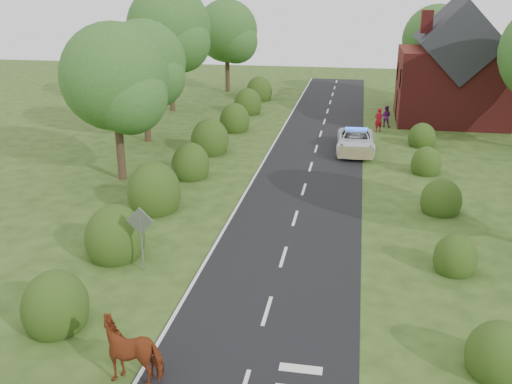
% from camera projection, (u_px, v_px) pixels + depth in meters
% --- Properties ---
extents(ground, '(120.00, 120.00, 0.00)m').
position_uv_depth(ground, '(267.00, 311.00, 18.60)').
color(ground, '#2C4017').
extents(road, '(6.00, 70.00, 0.02)m').
position_uv_depth(road, '(309.00, 172.00, 32.48)').
color(road, black).
rests_on(road, ground).
extents(road_markings, '(4.96, 70.00, 0.01)m').
position_uv_depth(road_markings, '(276.00, 182.00, 30.82)').
color(road_markings, white).
rests_on(road_markings, road).
extents(hedgerow_left, '(2.75, 50.41, 3.00)m').
position_uv_depth(hedgerow_left, '(181.00, 171.00, 30.26)').
color(hedgerow_left, '#2A4A18').
rests_on(hedgerow_left, ground).
extents(hedgerow_right, '(2.10, 45.78, 2.10)m').
position_uv_depth(hedgerow_right, '(438.00, 192.00, 27.68)').
color(hedgerow_right, '#2A4A18').
rests_on(hedgerow_right, ground).
extents(tree_left_a, '(5.74, 5.60, 8.38)m').
position_uv_depth(tree_left_a, '(118.00, 82.00, 29.39)').
color(tree_left_a, '#332316').
rests_on(tree_left_a, ground).
extents(tree_left_b, '(5.74, 5.60, 8.07)m').
position_uv_depth(tree_left_b, '(146.00, 67.00, 37.14)').
color(tree_left_b, '#332316').
rests_on(tree_left_b, ground).
extents(tree_left_c, '(6.97, 6.80, 10.22)m').
position_uv_depth(tree_left_c, '(172.00, 31.00, 46.10)').
color(tree_left_c, '#332316').
rests_on(tree_left_c, ground).
extents(tree_left_d, '(6.15, 6.00, 8.89)m').
position_uv_depth(tree_left_d, '(229.00, 34.00, 55.26)').
color(tree_left_d, '#332316').
rests_on(tree_left_d, ground).
extents(tree_right_c, '(6.15, 6.00, 8.58)m').
position_uv_depth(tree_right_c, '(440.00, 42.00, 50.24)').
color(tree_right_c, '#332316').
rests_on(tree_right_c, ground).
extents(road_sign, '(1.06, 0.08, 2.53)m').
position_uv_depth(road_sign, '(141.00, 230.00, 20.73)').
color(road_sign, gray).
rests_on(road_sign, ground).
extents(house, '(8.00, 7.40, 9.17)m').
position_uv_depth(house, '(453.00, 72.00, 43.47)').
color(house, maroon).
rests_on(house, ground).
extents(cow, '(2.14, 1.22, 1.48)m').
position_uv_depth(cow, '(134.00, 352.00, 15.32)').
color(cow, maroon).
rests_on(cow, ground).
extents(police_van, '(2.46, 5.20, 1.56)m').
position_uv_depth(police_van, '(356.00, 141.00, 36.25)').
color(police_van, silver).
rests_on(police_van, ground).
extents(pedestrian_red, '(0.76, 0.71, 1.74)m').
position_uv_depth(pedestrian_red, '(378.00, 120.00, 41.30)').
color(pedestrian_red, '#AC0E21').
rests_on(pedestrian_red, ground).
extents(pedestrian_purple, '(0.87, 0.72, 1.62)m').
position_uv_depth(pedestrian_purple, '(386.00, 116.00, 42.64)').
color(pedestrian_purple, '#56175B').
rests_on(pedestrian_purple, ground).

